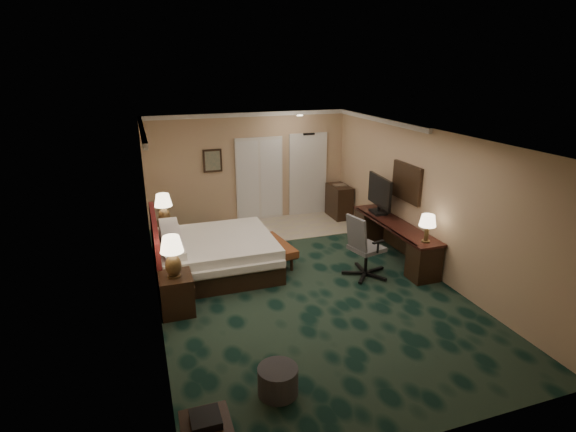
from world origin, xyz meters
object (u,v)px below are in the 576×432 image
object	(u,v)px
nightstand_far	(165,239)
desk_chair	(367,245)
bed_bench	(276,252)
desk	(394,240)
minibar	(339,201)
nightstand_near	(177,294)
lamp_near	(173,257)
tv	(379,195)
lamp_far	(164,210)
bed	(217,255)
ottoman	(278,381)

from	to	relation	value
nightstand_far	desk_chair	xyz separation A→B (m)	(3.50, -2.32, 0.29)
bed_bench	desk	xyz separation A→B (m)	(2.34, -0.59, 0.17)
minibar	nightstand_near	bearing A→B (deg)	-142.15
lamp_near	tv	distance (m)	4.67
lamp_near	minibar	xyz separation A→B (m)	(4.46, 3.48, -0.56)
lamp_far	nightstand_near	bearing A→B (deg)	-90.79
bed	desk_chair	distance (m)	2.84
nightstand_near	minibar	xyz separation A→B (m)	(4.45, 3.46, 0.10)
lamp_near	bed	bearing A→B (deg)	55.55
nightstand_near	bed_bench	bearing A→B (deg)	32.95
bed_bench	desk	distance (m)	2.42
bed_bench	nightstand_near	bearing A→B (deg)	-155.15
tv	lamp_far	bearing A→B (deg)	172.37
ottoman	desk	bearing A→B (deg)	41.69
lamp_near	desk	distance (m)	4.55
bed	ottoman	size ratio (longest dim) A/B	4.29
lamp_far	desk_chair	size ratio (longest dim) A/B	0.55
lamp_far	tv	size ratio (longest dim) A/B	0.64
lamp_far	desk_chair	bearing A→B (deg)	-33.21
nightstand_near	desk	bearing A→B (deg)	9.76
lamp_near	lamp_far	bearing A→B (deg)	88.97
bed	lamp_far	size ratio (longest dim) A/B	3.18
ottoman	minibar	world-z (taller)	minibar
lamp_far	tv	distance (m)	4.51
lamp_near	desk	bearing A→B (deg)	10.03
nightstand_near	bed_bench	distance (m)	2.49
lamp_near	ottoman	world-z (taller)	lamp_near
desk	minibar	bearing A→B (deg)	89.42
bed	ottoman	xyz separation A→B (m)	(0.08, -3.61, -0.16)
desk_chair	lamp_far	bearing A→B (deg)	133.29
nightstand_far	tv	xyz separation A→B (m)	(4.43, -1.08, 0.84)
nightstand_far	desk	size ratio (longest dim) A/B	0.24
desk_chair	bed_bench	bearing A→B (deg)	127.38
lamp_near	minibar	world-z (taller)	lamp_near
bed	bed_bench	size ratio (longest dim) A/B	1.75
desk_chair	desk	bearing A→B (deg)	17.66
ottoman	desk_chair	size ratio (longest dim) A/B	0.41
nightstand_far	ottoman	world-z (taller)	nightstand_far
nightstand_far	minibar	world-z (taller)	minibar
bed	nightstand_near	size ratio (longest dim) A/B	3.32
lamp_near	tv	world-z (taller)	tv
lamp_far	desk	world-z (taller)	lamp_far
desk	tv	distance (m)	1.03
lamp_far	ottoman	bearing A→B (deg)	-79.00
lamp_near	desk	size ratio (longest dim) A/B	0.26
ottoman	lamp_far	bearing A→B (deg)	101.00
lamp_near	desk	world-z (taller)	lamp_near
nightstand_near	ottoman	size ratio (longest dim) A/B	1.29
desk_chair	ottoman	bearing A→B (deg)	-148.62
lamp_far	desk	size ratio (longest dim) A/B	0.26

